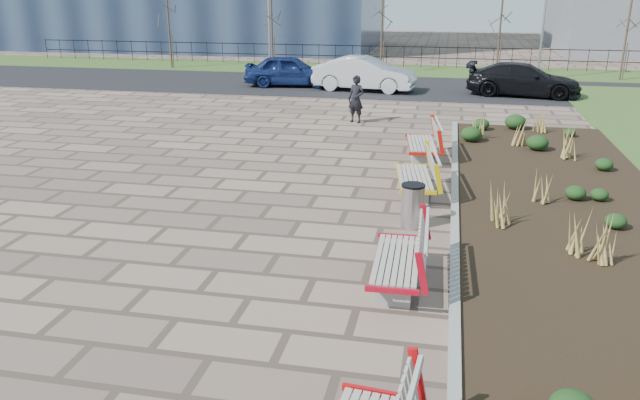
% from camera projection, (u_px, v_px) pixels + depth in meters
% --- Properties ---
extents(ground, '(120.00, 120.00, 0.00)m').
position_uv_depth(ground, '(176.00, 319.00, 8.95)').
color(ground, '#806858').
rests_on(ground, ground).
extents(planting_bed, '(4.50, 18.00, 0.10)m').
position_uv_depth(planting_bed, '(574.00, 224.00, 12.38)').
color(planting_bed, black).
rests_on(planting_bed, ground).
extents(planting_curb, '(0.16, 18.00, 0.15)m').
position_uv_depth(planting_curb, '(455.00, 214.00, 12.81)').
color(planting_curb, gray).
rests_on(planting_curb, ground).
extents(grass_verge_far, '(80.00, 5.00, 0.04)m').
position_uv_depth(grass_verge_far, '(383.00, 70.00, 34.86)').
color(grass_verge_far, '#33511E').
rests_on(grass_verge_far, ground).
extents(road, '(80.00, 7.00, 0.02)m').
position_uv_depth(road, '(370.00, 86.00, 29.31)').
color(road, black).
rests_on(road, ground).
extents(bench_b, '(0.94, 2.12, 1.00)m').
position_uv_depth(bench_b, '(397.00, 256.00, 9.81)').
color(bench_b, '#B50C1D').
rests_on(bench_b, ground).
extents(bench_c, '(1.18, 2.20, 1.00)m').
position_uv_depth(bench_c, '(414.00, 175.00, 14.02)').
color(bench_c, yellow).
rests_on(bench_c, ground).
extents(bench_d, '(1.14, 2.19, 1.00)m').
position_uv_depth(bench_d, '(421.00, 141.00, 16.99)').
color(bench_d, red).
rests_on(bench_d, ground).
extents(litter_bin, '(0.45, 0.45, 0.86)m').
position_uv_depth(litter_bin, '(412.00, 206.00, 12.24)').
color(litter_bin, '#B2B2B7').
rests_on(litter_bin, ground).
extents(pedestrian, '(0.69, 0.57, 1.62)m').
position_uv_depth(pedestrian, '(356.00, 99.00, 21.45)').
color(pedestrian, black).
rests_on(pedestrian, ground).
extents(car_blue, '(4.37, 2.24, 1.43)m').
position_uv_depth(car_blue, '(290.00, 71.00, 29.16)').
color(car_blue, navy).
rests_on(car_blue, road).
extents(car_silver, '(4.71, 2.12, 1.50)m').
position_uv_depth(car_silver, '(364.00, 74.00, 27.89)').
color(car_silver, '#B7BBC0').
rests_on(car_silver, road).
extents(car_black, '(4.95, 2.54, 1.37)m').
position_uv_depth(car_black, '(523.00, 80.00, 26.60)').
color(car_black, black).
rests_on(car_black, road).
extents(tree_a, '(1.40, 1.40, 4.00)m').
position_uv_depth(tree_a, '(169.00, 32.00, 35.09)').
color(tree_a, '#4C3D2D').
rests_on(tree_a, grass_verge_far).
extents(tree_b, '(1.40, 1.40, 4.00)m').
position_uv_depth(tree_b, '(272.00, 33.00, 33.95)').
color(tree_b, '#4C3D2D').
rests_on(tree_b, grass_verge_far).
extents(tree_c, '(1.40, 1.40, 4.00)m').
position_uv_depth(tree_c, '(382.00, 35.00, 32.81)').
color(tree_c, '#4C3D2D').
rests_on(tree_c, grass_verge_far).
extents(tree_d, '(1.40, 1.40, 4.00)m').
position_uv_depth(tree_d, '(499.00, 37.00, 31.68)').
color(tree_d, '#4C3D2D').
rests_on(tree_d, grass_verge_far).
extents(tree_e, '(1.40, 1.40, 4.00)m').
position_uv_depth(tree_e, '(626.00, 39.00, 30.54)').
color(tree_e, '#4C3D2D').
rests_on(tree_e, grass_verge_far).
extents(lamp_west, '(0.24, 0.60, 6.00)m').
position_uv_depth(lamp_west, '(269.00, 14.00, 33.16)').
color(lamp_west, gray).
rests_on(lamp_west, grass_verge_far).
extents(lamp_east, '(0.24, 0.60, 6.00)m').
position_uv_depth(lamp_east, '(544.00, 17.00, 30.51)').
color(lamp_east, gray).
rests_on(lamp_east, grass_verge_far).
extents(railing_fence, '(44.00, 0.10, 1.20)m').
position_uv_depth(railing_fence, '(387.00, 56.00, 36.05)').
color(railing_fence, black).
rests_on(railing_fence, grass_verge_far).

